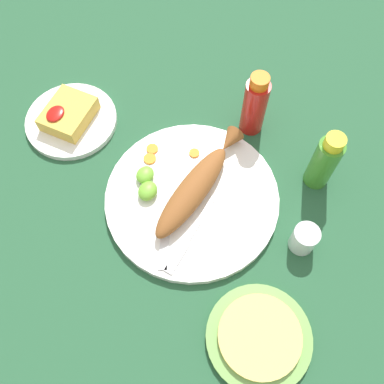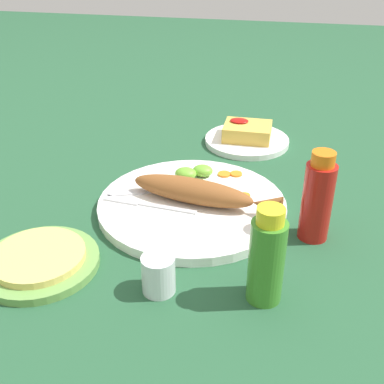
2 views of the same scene
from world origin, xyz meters
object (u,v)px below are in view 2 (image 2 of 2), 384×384
(fork_far, at_px, (148,191))
(tortilla_plate, at_px, (40,263))
(fried_fish, at_px, (201,192))
(hot_sauce_bottle_red, at_px, (317,199))
(salt_cup, at_px, (157,276))
(hot_sauce_bottle_green, at_px, (267,258))
(fork_near, at_px, (143,204))
(side_plate_fries, at_px, (247,141))
(main_plate, at_px, (192,205))

(fork_far, bearing_deg, tortilla_plate, 43.86)
(fried_fish, xyz_separation_m, hot_sauce_bottle_red, (-0.21, 0.04, 0.04))
(salt_cup, bearing_deg, hot_sauce_bottle_green, -173.83)
(fork_far, relative_size, salt_cup, 2.93)
(fried_fish, height_order, fork_far, fried_fish)
(fried_fish, bearing_deg, hot_sauce_bottle_green, 131.67)
(fork_near, xyz_separation_m, hot_sauce_bottle_green, (-0.24, 0.19, 0.05))
(fork_near, xyz_separation_m, fork_far, (0.00, -0.05, 0.00))
(hot_sauce_bottle_red, xyz_separation_m, tortilla_plate, (0.43, 0.18, -0.07))
(hot_sauce_bottle_green, bearing_deg, fork_near, -37.91)
(fried_fish, xyz_separation_m, fork_far, (0.11, -0.02, -0.02))
(hot_sauce_bottle_green, xyz_separation_m, salt_cup, (0.16, 0.02, -0.05))
(salt_cup, relative_size, side_plate_fries, 0.29)
(main_plate, bearing_deg, tortilla_plate, 47.62)
(side_plate_fries, xyz_separation_m, tortilla_plate, (0.27, 0.56, 0.00))
(fried_fish, distance_m, fork_far, 0.11)
(main_plate, height_order, fried_fish, fried_fish)
(hot_sauce_bottle_red, xyz_separation_m, hot_sauce_bottle_green, (0.07, 0.18, -0.00))
(main_plate, height_order, side_plate_fries, main_plate)
(fried_fish, height_order, tortilla_plate, fried_fish)
(main_plate, relative_size, side_plate_fries, 1.74)
(hot_sauce_bottle_green, height_order, tortilla_plate, hot_sauce_bottle_green)
(fork_near, height_order, salt_cup, salt_cup)
(fried_fish, distance_m, side_plate_fries, 0.34)
(fork_near, bearing_deg, hot_sauce_bottle_red, -176.85)
(fork_far, relative_size, tortilla_plate, 0.92)
(hot_sauce_bottle_red, distance_m, side_plate_fries, 0.42)
(fork_far, distance_m, salt_cup, 0.27)
(fork_near, distance_m, hot_sauce_bottle_green, 0.31)
(main_plate, height_order, fork_far, fork_far)
(fried_fish, distance_m, tortilla_plate, 0.31)
(main_plate, bearing_deg, fork_far, -9.75)
(fork_far, bearing_deg, side_plate_fries, -137.91)
(tortilla_plate, bearing_deg, hot_sauce_bottle_green, -179.68)
(salt_cup, bearing_deg, side_plate_fries, -97.07)
(fried_fish, height_order, hot_sauce_bottle_green, hot_sauce_bottle_green)
(hot_sauce_bottle_green, xyz_separation_m, side_plate_fries, (0.09, -0.56, -0.07))
(fork_far, height_order, hot_sauce_bottle_green, hot_sauce_bottle_green)
(hot_sauce_bottle_green, relative_size, tortilla_plate, 0.81)
(salt_cup, xyz_separation_m, tortilla_plate, (0.20, -0.02, -0.02))
(fork_near, relative_size, hot_sauce_bottle_green, 1.20)
(main_plate, distance_m, tortilla_plate, 0.30)
(side_plate_fries, bearing_deg, fried_fish, 81.45)
(hot_sauce_bottle_red, relative_size, salt_cup, 2.71)
(hot_sauce_bottle_red, height_order, salt_cup, hot_sauce_bottle_red)
(main_plate, height_order, tortilla_plate, main_plate)
(fork_far, bearing_deg, fork_near, 74.44)
(fork_far, distance_m, hot_sauce_bottle_red, 0.33)
(main_plate, relative_size, salt_cup, 5.96)
(fried_fish, height_order, fork_near, fried_fish)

